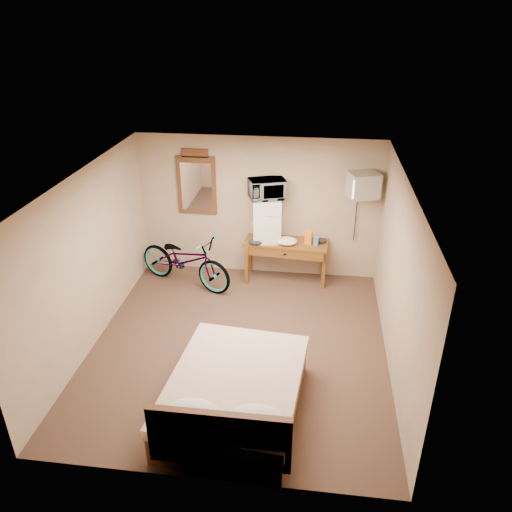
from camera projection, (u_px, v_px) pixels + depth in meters
The scene contains 13 objects.
room at pixel (238, 270), 6.68m from camera, with size 4.60×4.64×2.50m.
desk at pixel (286, 248), 8.66m from camera, with size 1.47×0.66×0.75m.
mini_fridge at pixel (267, 219), 8.54m from camera, with size 0.53×0.51×0.77m.
microwave at pixel (267, 189), 8.29m from camera, with size 0.59×0.40×0.33m, color silver.
snack_bag at pixel (309, 237), 8.50m from camera, with size 0.12×0.07×0.25m, color orange.
blue_cup at pixel (316, 241), 8.47m from camera, with size 0.09×0.09×0.15m, color #3E8DD3.
cloth_cream at pixel (287, 241), 8.52m from camera, with size 0.37×0.29×0.11m, color white.
cloth_dark_a at pixel (256, 242), 8.52m from camera, with size 0.24×0.18×0.09m, color black.
cloth_dark_b at pixel (321, 240), 8.59m from camera, with size 0.18×0.14×0.08m, color black.
crt_television at pixel (363, 185), 8.01m from camera, with size 0.56×0.63×0.40m.
wall_mirror at pixel (196, 183), 8.62m from camera, with size 0.68×0.04×1.16m.
bicycle at pixel (185, 260), 8.61m from camera, with size 0.64×1.83×0.96m, color black.
bed at pixel (234, 397), 5.87m from camera, with size 1.67×2.11×0.90m.
Camera 1 is at (0.98, -5.79, 4.44)m, focal length 35.00 mm.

